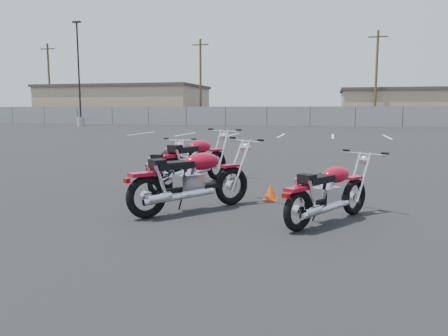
% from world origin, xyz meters
% --- Properties ---
extents(ground, '(120.00, 120.00, 0.00)m').
position_xyz_m(ground, '(0.00, 0.00, 0.00)').
color(ground, black).
rests_on(ground, ground).
extents(motorcycle_front_red, '(1.30, 2.31, 1.15)m').
position_xyz_m(motorcycle_front_red, '(-0.91, 2.52, 0.52)').
color(motorcycle_front_red, black).
rests_on(motorcycle_front_red, ground).
extents(motorcycle_second_black, '(0.75, 1.95, 0.95)m').
position_xyz_m(motorcycle_second_black, '(-1.35, 2.04, 0.43)').
color(motorcycle_second_black, black).
rests_on(motorcycle_second_black, ground).
extents(motorcycle_third_red, '(1.81, 2.00, 1.11)m').
position_xyz_m(motorcycle_third_red, '(-0.23, 0.23, 0.51)').
color(motorcycle_third_red, black).
rests_on(motorcycle_third_red, ground).
extents(motorcycle_rear_red, '(1.42, 1.82, 0.96)m').
position_xyz_m(motorcycle_rear_red, '(1.85, 0.02, 0.44)').
color(motorcycle_rear_red, black).
rests_on(motorcycle_rear_red, ground).
extents(training_cone_near, '(0.28, 0.28, 0.33)m').
position_xyz_m(training_cone_near, '(1.29, 1.89, 0.16)').
color(training_cone_near, '#E2440B').
rests_on(training_cone_near, ground).
extents(training_cone_extra, '(0.24, 0.24, 0.29)m').
position_xyz_m(training_cone_extra, '(0.85, 1.41, 0.14)').
color(training_cone_extra, '#E2440B').
rests_on(training_cone_extra, ground).
extents(light_pole_west, '(0.80, 0.70, 9.49)m').
position_xyz_m(light_pole_west, '(-20.89, 30.57, 2.42)').
color(light_pole_west, gray).
rests_on(light_pole_west, ground).
extents(chainlink_fence, '(80.06, 0.06, 1.80)m').
position_xyz_m(chainlink_fence, '(-0.00, 35.00, 0.90)').
color(chainlink_fence, slate).
rests_on(chainlink_fence, ground).
extents(tan_building_west, '(18.40, 10.40, 4.30)m').
position_xyz_m(tan_building_west, '(-22.00, 42.00, 2.16)').
color(tan_building_west, tan).
rests_on(tan_building_west, ground).
extents(tan_building_east, '(14.40, 9.40, 3.70)m').
position_xyz_m(tan_building_east, '(10.00, 44.00, 1.86)').
color(tan_building_east, tan).
rests_on(tan_building_east, ground).
extents(utility_pole_a, '(1.80, 0.24, 9.00)m').
position_xyz_m(utility_pole_a, '(-30.00, 39.00, 4.69)').
color(utility_pole_a, '#43341F').
rests_on(utility_pole_a, ground).
extents(utility_pole_b, '(1.80, 0.24, 9.00)m').
position_xyz_m(utility_pole_b, '(-12.00, 40.00, 4.69)').
color(utility_pole_b, '#43341F').
rests_on(utility_pole_b, ground).
extents(utility_pole_c, '(1.80, 0.24, 9.00)m').
position_xyz_m(utility_pole_c, '(6.00, 39.00, 4.69)').
color(utility_pole_c, '#43341F').
rests_on(utility_pole_c, ground).
extents(parking_line_stripes, '(15.12, 4.00, 0.01)m').
position_xyz_m(parking_line_stripes, '(-2.50, 20.00, 0.00)').
color(parking_line_stripes, silver).
rests_on(parking_line_stripes, ground).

